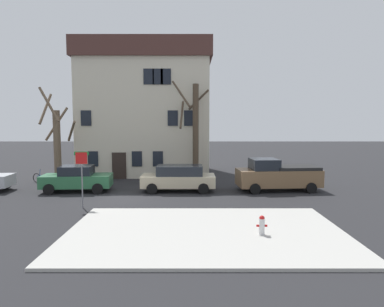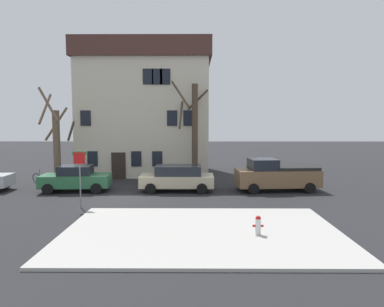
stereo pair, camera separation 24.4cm
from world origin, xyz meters
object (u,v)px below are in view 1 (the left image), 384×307
Objects in this scene: car_beige_wagon at (178,178)px; bicycle_leaning at (41,178)px; fire_hydrant at (261,225)px; street_sign_pole at (80,169)px; building_main at (145,109)px; pickup_truck_brown at (276,175)px; tree_bare_mid at (193,129)px; tree_bare_near at (56,141)px; car_green_sedan at (76,179)px.

car_beige_wagon is 10.61m from bicycle_leaning.
fire_hydrant is 0.25× the size of street_sign_pole.
building_main is 13.17m from street_sign_pole.
building_main is 2.05× the size of pickup_truck_brown.
tree_bare_mid is 7.12m from pickup_truck_brown.
fire_hydrant is at bearing -107.36° from pickup_truck_brown.
fire_hydrant is at bearing -44.07° from tree_bare_near.
tree_bare_mid reaches higher than car_green_sedan.
pickup_truck_brown reaches higher than bicycle_leaning.
tree_bare_near is at bearing 119.08° from street_sign_pole.
street_sign_pole is (-4.88, -4.35, 1.18)m from car_beige_wagon.
street_sign_pole reaches higher than fire_hydrant.
fire_hydrant is (3.59, -8.99, -0.38)m from car_beige_wagon.
tree_bare_mid reaches higher than car_beige_wagon.
tree_bare_mid reaches higher than pickup_truck_brown.
car_green_sedan is at bearing -53.43° from tree_bare_near.
pickup_truck_brown reaches higher than fire_hydrant.
car_green_sedan is at bearing -152.71° from tree_bare_mid.
building_main is 14.90× the size of fire_hydrant.
building_main is 10.27m from bicycle_leaning.
street_sign_pole is at bearing -98.00° from building_main.
bicycle_leaning is at bearing -143.40° from building_main.
tree_bare_near is at bearing 135.93° from fire_hydrant.
tree_bare_mid is at bearing -46.41° from building_main.
car_beige_wagon is at bearing 1.07° from car_green_sedan.
street_sign_pole reaches higher than bicycle_leaning.
car_green_sedan is (2.58, -3.47, -2.28)m from tree_bare_near.
building_main is 9.98m from car_beige_wagon.
pickup_truck_brown is at bearing -33.44° from tree_bare_mid.
tree_bare_near is 9.34× the size of fire_hydrant.
street_sign_pole is (4.28, -7.70, -1.05)m from tree_bare_near.
tree_bare_near is (-6.05, -4.84, -2.54)m from building_main.
tree_bare_mid is at bearing 54.02° from street_sign_pole.
fire_hydrant is at bearing -68.69° from building_main.
street_sign_pole is (-5.93, -8.17, -1.87)m from tree_bare_mid.
building_main is 8.15m from tree_bare_near.
tree_bare_mid is 10.14× the size of fire_hydrant.
tree_bare_mid is 1.39× the size of pickup_truck_brown.
tree_bare_near is 4.21× the size of bicycle_leaning.
building_main is at bearing 38.69° from tree_bare_near.
tree_bare_mid is 13.50m from fire_hydrant.
car_beige_wagon reaches higher than fire_hydrant.
fire_hydrant is (2.54, -12.81, -3.43)m from tree_bare_mid.
pickup_truck_brown reaches higher than car_beige_wagon.
car_beige_wagon is (3.11, -8.19, -4.78)m from building_main.
car_beige_wagon is 2.85× the size of bicycle_leaning.
tree_bare_mid reaches higher than bicycle_leaning.
building_main reaches higher than street_sign_pole.
tree_bare_mid is 9.13m from car_green_sedan.
bicycle_leaning reaches higher than fire_hydrant.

